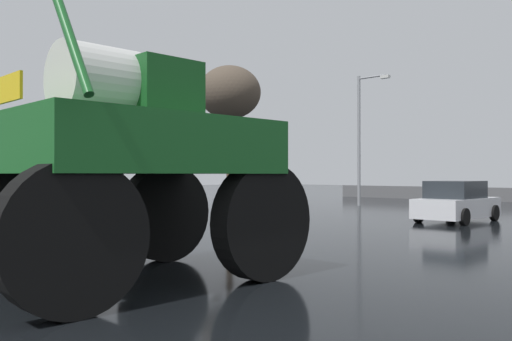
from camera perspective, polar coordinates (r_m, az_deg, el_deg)
ground_plane at (r=17.62m, az=14.54°, el=-6.13°), size 120.00×120.00×0.00m
oversize_sprayer at (r=8.89m, az=-13.36°, el=1.15°), size 4.08×5.36×4.72m
sedan_ahead at (r=21.20m, az=20.67°, el=-3.22°), size 1.95×4.14×1.52m
traffic_signal_near_left at (r=17.37m, az=-13.71°, el=3.42°), size 0.24×0.54×4.00m
streetlight_far_left at (r=30.59m, az=11.21°, el=3.99°), size 2.01×0.24×7.32m
bare_tree_left at (r=26.47m, az=-2.84°, el=8.21°), size 3.07×3.07×7.11m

